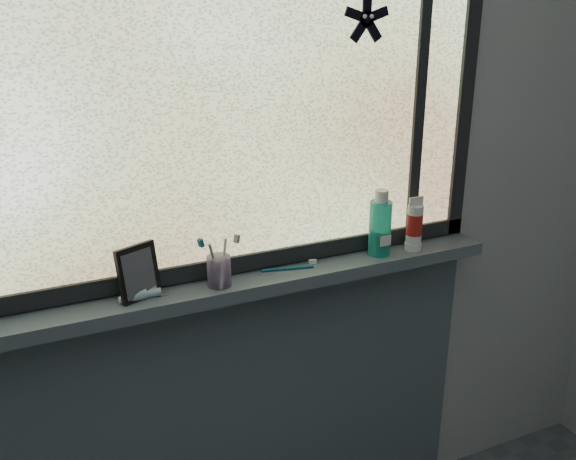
# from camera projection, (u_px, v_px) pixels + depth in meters

# --- Properties ---
(wall_back) EXTENTS (3.00, 0.01, 2.50)m
(wall_back) POSITION_uv_depth(u_px,v_px,m) (232.00, 195.00, 1.82)
(wall_back) COLOR #9EA3A8
(wall_back) RESTS_ON ground
(windowsill) EXTENTS (1.62, 0.14, 0.04)m
(windowsill) POSITION_uv_depth(u_px,v_px,m) (244.00, 285.00, 1.84)
(windowsill) COLOR #46545D
(windowsill) RESTS_ON wall_back
(sill_apron) EXTENTS (1.62, 0.02, 0.98)m
(sill_apron) POSITION_uv_depth(u_px,v_px,m) (241.00, 421.00, 2.07)
(sill_apron) COLOR #46545D
(sill_apron) RESTS_ON floor
(window_pane) EXTENTS (1.50, 0.01, 1.00)m
(window_pane) POSITION_uv_depth(u_px,v_px,m) (232.00, 96.00, 1.70)
(window_pane) COLOR silver
(window_pane) RESTS_ON wall_back
(frame_bottom) EXTENTS (1.60, 0.03, 0.05)m
(frame_bottom) POSITION_uv_depth(u_px,v_px,m) (237.00, 263.00, 1.86)
(frame_bottom) COLOR black
(frame_bottom) RESTS_ON windowsill
(frame_right) EXTENTS (0.05, 0.03, 1.10)m
(frame_right) POSITION_uv_depth(u_px,v_px,m) (466.00, 81.00, 2.00)
(frame_right) COLOR black
(frame_right) RESTS_ON wall_back
(frame_mullion) EXTENTS (0.03, 0.03, 1.00)m
(frame_mullion) POSITION_uv_depth(u_px,v_px,m) (419.00, 84.00, 1.93)
(frame_mullion) COLOR black
(frame_mullion) RESTS_ON wall_back
(starfish_sticker) EXTENTS (0.15, 0.02, 0.15)m
(starfish_sticker) POSITION_uv_depth(u_px,v_px,m) (367.00, 19.00, 1.78)
(starfish_sticker) COLOR black
(starfish_sticker) RESTS_ON window_pane
(vanity_mirror) EXTENTS (0.13, 0.10, 0.15)m
(vanity_mirror) POSITION_uv_depth(u_px,v_px,m) (138.00, 272.00, 1.70)
(vanity_mirror) COLOR black
(vanity_mirror) RESTS_ON windowsill
(toothpaste_tube) EXTENTS (0.16, 0.04, 0.03)m
(toothpaste_tube) POSITION_uv_depth(u_px,v_px,m) (143.00, 294.00, 1.71)
(toothpaste_tube) COLOR white
(toothpaste_tube) RESTS_ON windowsill
(toothbrush_cup) EXTENTS (0.09, 0.09, 0.09)m
(toothbrush_cup) POSITION_uv_depth(u_px,v_px,m) (219.00, 271.00, 1.78)
(toothbrush_cup) COLOR #BCA0D3
(toothbrush_cup) RESTS_ON windowsill
(toothbrush_lying) EXTENTS (0.19, 0.06, 0.01)m
(toothbrush_lying) POSITION_uv_depth(u_px,v_px,m) (288.00, 268.00, 1.89)
(toothbrush_lying) COLOR navy
(toothbrush_lying) RESTS_ON windowsill
(mouthwash_bottle) EXTENTS (0.08, 0.08, 0.17)m
(mouthwash_bottle) POSITION_uv_depth(u_px,v_px,m) (380.00, 223.00, 1.97)
(mouthwash_bottle) COLOR #22B09A
(mouthwash_bottle) RESTS_ON windowsill
(cream_tube) EXTENTS (0.05, 0.05, 0.12)m
(cream_tube) POSITION_uv_depth(u_px,v_px,m) (415.00, 222.00, 2.01)
(cream_tube) COLOR silver
(cream_tube) RESTS_ON windowsill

